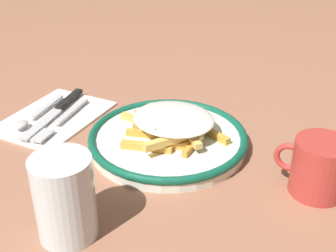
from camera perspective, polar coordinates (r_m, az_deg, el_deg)
The scene contains 9 objects.
ground_plane at distance 0.78m, azimuth 0.00°, elevation -2.57°, with size 2.60×2.60×0.00m, color #97624A.
plate at distance 0.77m, azimuth 0.00°, elevation -1.68°, with size 0.27×0.27×0.03m.
fries_heap at distance 0.76m, azimuth 0.55°, elevation 0.35°, with size 0.21×0.18×0.04m.
napkin at distance 0.89m, azimuth -14.31°, elevation 1.23°, with size 0.15×0.21×0.01m, color white.
fork at distance 0.86m, azimuth -13.37°, elevation 0.90°, with size 0.04×0.18×0.01m.
knife at distance 0.90m, azimuth -13.77°, elevation 2.21°, with size 0.05×0.21×0.01m.
spoon at distance 0.88m, azimuth -17.00°, elevation 1.10°, with size 0.03×0.15×0.01m.
water_glass at distance 0.58m, azimuth -13.07°, elevation -8.94°, with size 0.08×0.08×0.12m, color silver.
coffee_mug at distance 0.68m, azimuth 18.70°, elevation -4.98°, with size 0.11×0.08×0.08m.
Camera 1 is at (-0.30, 0.59, 0.41)m, focal length 47.72 mm.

